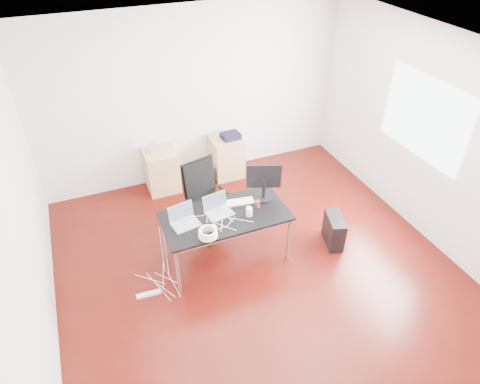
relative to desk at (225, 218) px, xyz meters
name	(u,v)px	position (x,y,z in m)	size (l,w,h in m)	color
room_shell	(261,178)	(0.34, -0.31, 0.73)	(5.00, 5.00, 5.00)	#390A06
desk	(225,218)	(0.00, 0.00, 0.00)	(1.60, 0.80, 0.73)	black
office_chair	(205,196)	(-0.05, 0.65, -0.07)	(0.58, 0.60, 1.08)	black
filing_cabinet_left	(162,170)	(-0.39, 1.91, -0.33)	(0.50, 0.50, 0.70)	tan
filing_cabinet_right	(226,157)	(0.74, 1.91, -0.33)	(0.50, 0.50, 0.70)	tan
pc_tower	(334,230)	(1.49, -0.30, -0.46)	(0.20, 0.45, 0.44)	black
wastebasket	(208,176)	(0.34, 1.77, -0.54)	(0.24, 0.24, 0.28)	black
power_strip	(149,294)	(-1.13, -0.26, -0.66)	(0.30, 0.06, 0.04)	white
laptop_left	(184,220)	(-0.52, 0.04, 0.11)	(0.37, 0.31, 0.23)	silver
laptop_right	(218,209)	(-0.07, 0.08, 0.11)	(0.37, 0.30, 0.23)	silver
monitor	(264,180)	(0.60, 0.16, 0.34)	(0.44, 0.26, 0.51)	black
keyboard	(237,202)	(0.23, 0.17, 0.06)	(0.44, 0.14, 0.02)	white
cup_white	(249,212)	(0.28, -0.12, 0.11)	(0.08, 0.08, 0.12)	white
cup_brown	(257,204)	(0.44, -0.01, 0.10)	(0.08, 0.08, 0.10)	#532A1C
cable_coil	(208,233)	(-0.33, -0.31, 0.11)	(0.24, 0.24, 0.11)	white
power_adapter	(213,227)	(-0.22, -0.18, 0.07)	(0.07, 0.07, 0.03)	white
speaker	(153,148)	(-0.48, 1.90, 0.11)	(0.09, 0.08, 0.18)	#9E9E9E
navy_garment	(231,136)	(0.82, 1.90, 0.07)	(0.30, 0.24, 0.09)	black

